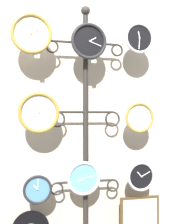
% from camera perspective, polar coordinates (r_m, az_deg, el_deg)
% --- Properties ---
extents(shop_wall, '(4.40, 0.04, 2.80)m').
position_cam_1_polar(shop_wall, '(2.81, -1.09, 4.87)').
color(shop_wall, '#BCB2A3').
rests_on(shop_wall, ground_plane).
extents(display_stand, '(0.68, 0.34, 2.06)m').
position_cam_1_polar(display_stand, '(2.66, -0.27, -7.24)').
color(display_stand, '#282623').
rests_on(display_stand, ground_plane).
extents(clock_top_left, '(0.33, 0.04, 0.33)m').
position_cam_1_polar(clock_top_left, '(2.56, -10.13, 13.93)').
color(clock_top_left, silver).
extents(clock_top_center, '(0.30, 0.04, 0.30)m').
position_cam_1_polar(clock_top_center, '(2.61, 0.39, 12.80)').
color(clock_top_center, black).
extents(clock_top_right, '(0.27, 0.04, 0.27)m').
position_cam_1_polar(clock_top_right, '(2.79, 9.53, 13.16)').
color(clock_top_right, black).
extents(clock_middle_left, '(0.33, 0.04, 0.33)m').
position_cam_1_polar(clock_middle_left, '(2.47, -8.82, -0.11)').
color(clock_middle_left, silver).
extents(clock_middle_right, '(0.26, 0.04, 0.26)m').
position_cam_1_polar(clock_middle_right, '(2.71, 9.54, -1.02)').
color(clock_middle_right, silver).
extents(clock_bottom_left, '(0.23, 0.04, 0.23)m').
position_cam_1_polar(clock_bottom_left, '(2.55, -9.04, -13.84)').
color(clock_bottom_left, '#4C84B2').
extents(clock_bottom_center, '(0.28, 0.04, 0.28)m').
position_cam_1_polar(clock_bottom_center, '(2.61, -0.61, -12.02)').
color(clock_bottom_center, '#60A8DB').
extents(clock_bottom_right, '(0.25, 0.04, 0.25)m').
position_cam_1_polar(clock_bottom_right, '(2.74, 9.84, -11.53)').
color(clock_bottom_right, black).
extents(picture_frame, '(0.36, 0.02, 0.35)m').
position_cam_1_polar(picture_frame, '(2.94, 9.64, -18.32)').
color(picture_frame, '#4C381E').
rests_on(picture_frame, low_shelf).
extents(price_tag_upper, '(0.04, 0.00, 0.03)m').
position_cam_1_polar(price_tag_upper, '(2.53, -9.11, 10.08)').
color(price_tag_upper, white).
extents(price_tag_mid, '(0.04, 0.00, 0.03)m').
position_cam_1_polar(price_tag_mid, '(2.59, 1.28, 9.24)').
color(price_tag_mid, white).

